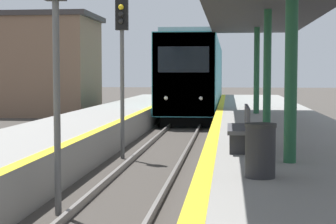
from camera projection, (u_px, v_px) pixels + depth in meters
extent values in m
cube|color=black|center=(197.00, 109.00, 36.23)|extent=(2.45, 19.65, 0.55)
cube|color=teal|center=(197.00, 74.00, 36.07)|extent=(2.89, 21.83, 3.88)
cube|color=#E54C19|center=(184.00, 75.00, 25.32)|extent=(2.83, 0.16, 3.80)
cube|color=black|center=(183.00, 59.00, 25.22)|extent=(2.31, 0.06, 1.16)
cube|color=gray|center=(197.00, 42.00, 35.93)|extent=(2.45, 20.74, 0.24)
sphere|color=white|center=(166.00, 98.00, 25.42)|extent=(0.18, 0.18, 0.18)
sphere|color=white|center=(201.00, 98.00, 25.25)|extent=(0.18, 0.18, 0.18)
cylinder|color=#595959|center=(57.00, 109.00, 9.92)|extent=(0.12, 0.12, 3.81)
cylinder|color=#595959|center=(122.00, 95.00, 16.59)|extent=(0.12, 0.12, 3.81)
cube|color=black|center=(122.00, 15.00, 16.42)|extent=(0.36, 0.20, 0.90)
sphere|color=yellow|center=(121.00, 7.00, 16.28)|extent=(0.16, 0.16, 0.16)
sphere|color=black|center=(121.00, 14.00, 16.29)|extent=(0.16, 0.16, 0.16)
sphere|color=black|center=(121.00, 21.00, 16.31)|extent=(0.16, 0.16, 0.16)
cylinder|color=#1E5133|center=(291.00, 67.00, 9.99)|extent=(0.23, 0.23, 3.44)
cylinder|color=#1E5133|center=(267.00, 69.00, 16.20)|extent=(0.23, 0.23, 3.44)
cylinder|color=#1E5133|center=(257.00, 71.00, 22.42)|extent=(0.23, 0.23, 3.44)
cylinder|color=#262628|center=(260.00, 152.00, 8.63)|extent=(0.46, 0.46, 0.78)
cylinder|color=#262626|center=(261.00, 125.00, 8.60)|extent=(0.49, 0.49, 0.06)
cube|color=#4C4C51|center=(238.00, 129.00, 11.80)|extent=(0.44, 1.84, 0.08)
cube|color=#4C4C51|center=(247.00, 117.00, 11.76)|extent=(0.06, 1.84, 0.44)
cube|color=#262628|center=(238.00, 145.00, 11.09)|extent=(0.35, 0.08, 0.40)
cube|color=#262628|center=(237.00, 136.00, 12.55)|extent=(0.35, 0.08, 0.40)
cube|color=brown|center=(5.00, 68.00, 34.46)|extent=(10.95, 5.30, 5.79)
cube|color=#383333|center=(4.00, 18.00, 34.25)|extent=(11.49, 5.56, 0.30)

